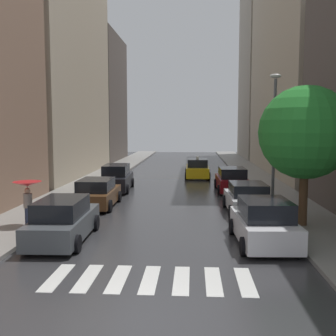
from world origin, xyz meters
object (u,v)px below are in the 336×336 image
Objects in this scene: parked_car_left_nearest at (63,221)px; parked_car_left_third at (117,178)px; pedestrian_foreground at (27,192)px; street_tree_right at (305,133)px; parked_car_right_nearest at (264,223)px; parked_car_right_third at (232,180)px; taxi_midroad at (197,169)px; lamp_post_right at (274,130)px; parked_car_left_second at (97,194)px; parked_car_right_second at (247,199)px.

parked_car_left_nearest is 0.99× the size of parked_car_left_third.
street_tree_right reaches higher than pedestrian_foreground.
parked_car_right_nearest is 0.71× the size of street_tree_right.
parked_car_right_third is 1.00× the size of taxi_midroad.
parked_car_right_nearest reaches higher than parked_car_left_nearest.
lamp_post_right reaches higher than parked_car_right_third.
pedestrian_foreground is at bearing 136.63° from parked_car_right_third.
pedestrian_foreground is (-7.35, -17.70, 0.84)m from taxi_midroad.
parked_car_left_second is at bearing 0.74° from parked_car_left_nearest.
parked_car_left_second reaches higher than parked_car_right_second.
parked_car_left_second is 11.21m from street_tree_right.
parked_car_left_nearest reaches higher than parked_car_right_second.
parked_car_left_third is 11.21m from lamp_post_right.
street_tree_right is (1.94, -3.06, 3.36)m from parked_car_right_second.
street_tree_right reaches higher than parked_car_left_nearest.
parked_car_right_nearest reaches higher than parked_car_left_second.
parked_car_left_nearest is 9.46m from parked_car_right_second.
lamp_post_right reaches higher than pedestrian_foreground.
parked_car_right_nearest is at bearing 178.98° from parked_car_right_third.
parked_car_left_third is 2.56× the size of pedestrian_foreground.
street_tree_right is (9.88, -4.09, 3.36)m from parked_car_left_second.
street_tree_right is (11.67, 0.79, 2.48)m from pedestrian_foreground.
lamp_post_right reaches higher than parked_car_left_second.
parked_car_right_second is 2.21× the size of pedestrian_foreground.
parked_car_left_third is (0.02, 5.66, 0.10)m from parked_car_left_second.
street_tree_right reaches higher than parked_car_right_second.
lamp_post_right reaches higher than street_tree_right.
parked_car_left_nearest is at bearing -74.92° from pedestrian_foreground.
parked_car_left_second is 1.01× the size of parked_car_right_nearest.
street_tree_right is at bearing -112.88° from parked_car_left_second.
taxi_midroad is (5.54, 7.16, -0.06)m from parked_car_left_third.
street_tree_right is at bearing -137.00° from parked_car_left_third.
street_tree_right is at bearing -166.04° from taxi_midroad.
street_tree_right is 0.85× the size of lamp_post_right.
taxi_midroad reaches higher than parked_car_right_third.
pedestrian_foreground is (-2.06, 1.68, 0.83)m from parked_car_left_nearest.
parked_car_right_second is 0.70× the size of street_tree_right.
pedestrian_foreground is at bearing 109.71° from parked_car_right_second.
taxi_midroad is at bearing 104.33° from street_tree_right.
parked_car_left_nearest is at bearing 123.91° from parked_car_right_second.
parked_car_left_second is 1.02× the size of parked_car_right_second.
pedestrian_foreground is at bearing -176.15° from street_tree_right.
parked_car_right_nearest is at bearing -129.25° from street_tree_right.
parked_car_right_second is at bearing 122.31° from street_tree_right.
parked_car_left_nearest is 1.12× the size of parked_car_left_second.
parked_car_right_third is at bearing -54.28° from parked_car_left_second.
lamp_post_right is (3.97, -12.06, 3.40)m from taxi_midroad.
parked_car_right_third is at bearing 109.51° from lamp_post_right.
lamp_post_right is (1.72, 7.37, 3.37)m from parked_car_right_nearest.
pedestrian_foreground is at bearing 49.18° from parked_car_left_nearest.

